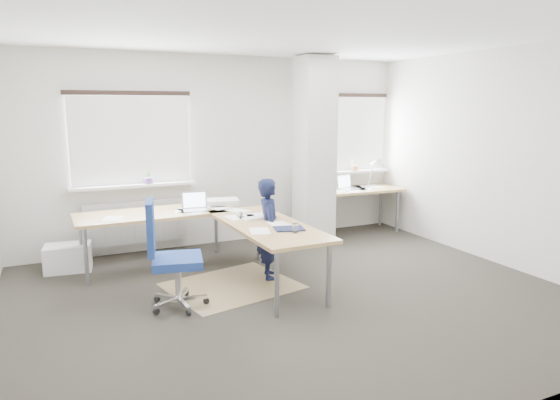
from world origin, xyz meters
name	(u,v)px	position (x,y,z in m)	size (l,w,h in m)	color
ground	(294,297)	(0.00, 0.00, 0.00)	(6.00, 6.00, 0.00)	black
room_shell	(292,135)	(0.18, 0.45, 1.75)	(6.04, 5.04, 2.82)	beige
floor_mat	(232,286)	(-0.51, 0.60, 0.00)	(1.39, 1.17, 0.01)	olive
white_crate	(68,258)	(-2.22, 2.02, 0.17)	(0.56, 0.39, 0.33)	white
desk_main	(212,220)	(-0.58, 1.11, 0.69)	(2.46, 2.61, 0.96)	olive
desk_side	(359,191)	(2.26, 2.15, 0.69)	(1.43, 0.76, 1.22)	olive
task_chair	(174,278)	(-1.26, 0.27, 0.32)	(0.63, 0.62, 1.14)	navy
person	(269,229)	(0.01, 0.70, 0.61)	(0.45, 0.29, 1.22)	black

